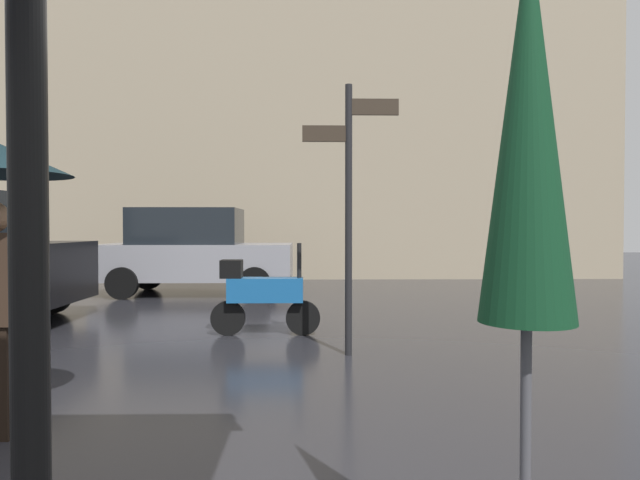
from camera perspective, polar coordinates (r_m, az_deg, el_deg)
folded_patio_umbrella_near at (r=1.93m, az=20.63°, el=7.35°), size 0.43×0.43×2.42m
parked_scooter at (r=7.46m, az=-6.00°, el=-5.52°), size 1.46×0.32×1.23m
parked_car_left at (r=12.34m, az=-12.83°, el=-1.07°), size 4.10×1.98×1.86m
street_signpost at (r=6.24m, az=3.02°, el=4.99°), size 1.08×0.08×3.04m
building_block at (r=17.96m, az=-3.64°, el=21.78°), size 19.17×2.85×15.48m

